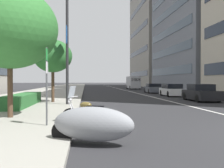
# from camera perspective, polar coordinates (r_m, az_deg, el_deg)

# --- Properties ---
(sidewalk_right_plaza) EXTENTS (160.00, 9.08, 0.15)m
(sidewalk_right_plaza) POSITION_cam_1_polar(r_m,az_deg,el_deg) (37.32, -13.53, -1.75)
(sidewalk_right_plaza) COLOR gray
(sidewalk_right_plaza) RESTS_ON ground
(lane_centre_stripe) EXTENTS (110.00, 0.16, 0.01)m
(lane_centre_stripe) POSITION_cam_1_polar(r_m,az_deg,el_deg) (42.55, 3.35, -1.52)
(lane_centre_stripe) COLOR silver
(lane_centre_stripe) RESTS_ON ground
(motorcycle_under_tarp) EXTENTS (1.52, 2.33, 1.01)m
(motorcycle_under_tarp) POSITION_cam_1_polar(r_m,az_deg,el_deg) (6.73, -4.47, -9.02)
(motorcycle_under_tarp) COLOR gray
(motorcycle_under_tarp) RESTS_ON ground
(motorcycle_mid_row) EXTENTS (1.01, 2.11, 1.49)m
(motorcycle_mid_row) POSITION_cam_1_polar(r_m,az_deg,el_deg) (9.42, -5.21, -6.85)
(motorcycle_mid_row) COLOR black
(motorcycle_mid_row) RESTS_ON ground
(car_approaching_light) EXTENTS (4.22, 2.01, 1.41)m
(car_approaching_light) POSITION_cam_1_polar(r_m,az_deg,el_deg) (22.29, 19.37, -1.96)
(car_approaching_light) COLOR black
(car_approaching_light) RESTS_ON ground
(car_mid_block_traffic) EXTENTS (4.23, 1.91, 1.35)m
(car_mid_block_traffic) POSITION_cam_1_polar(r_m,az_deg,el_deg) (28.40, 13.36, -1.38)
(car_mid_block_traffic) COLOR silver
(car_mid_block_traffic) RESTS_ON ground
(car_following_behind) EXTENTS (4.25, 2.04, 1.30)m
(car_following_behind) POSITION_cam_1_polar(r_m,az_deg,el_deg) (35.35, 9.25, -0.99)
(car_following_behind) COLOR #4C515B
(car_following_behind) RESTS_ON ground
(delivery_van_ahead) EXTENTS (5.18, 2.10, 2.53)m
(delivery_van_ahead) POSITION_cam_1_polar(r_m,az_deg,el_deg) (50.87, 4.80, 0.38)
(delivery_van_ahead) COLOR #B7B7BC
(delivery_van_ahead) RESTS_ON ground
(parking_sign_by_curb) EXTENTS (0.32, 0.06, 2.69)m
(parking_sign_by_curb) POSITION_cam_1_polar(r_m,az_deg,el_deg) (8.99, -14.47, 1.64)
(parking_sign_by_curb) COLOR #47494C
(parking_sign_by_curb) RESTS_ON sidewalk_right_plaza
(street_lamp_with_banners) EXTENTS (1.26, 2.55, 9.05)m
(street_lamp_with_banners) POSITION_cam_1_polar(r_m,az_deg,el_deg) (17.21, -8.91, 13.45)
(street_lamp_with_banners) COLOR #232326
(street_lamp_with_banners) RESTS_ON sidewalk_right_plaza
(clipped_hedge_bed) EXTENTS (6.20, 1.10, 0.72)m
(clipped_hedge_bed) POSITION_cam_1_polar(r_m,az_deg,el_deg) (16.61, -19.39, -3.37)
(clipped_hedge_bed) COLOR #28602D
(clipped_hedge_bed) RESTS_ON sidewalk_right_plaza
(street_tree_mid_sidewalk) EXTENTS (3.99, 3.99, 5.43)m
(street_tree_mid_sidewalk) POSITION_cam_1_polar(r_m,az_deg,el_deg) (11.67, -22.02, 11.53)
(street_tree_mid_sidewalk) COLOR #473323
(street_tree_mid_sidewalk) RESTS_ON sidewalk_right_plaza
(street_tree_by_lamp_post) EXTENTS (2.77, 2.77, 4.50)m
(street_tree_by_lamp_post) POSITION_cam_1_polar(r_m,az_deg,el_deg) (18.83, -13.19, 6.11)
(street_tree_by_lamp_post) COLOR #473323
(street_tree_by_lamp_post) RESTS_ON sidewalk_right_plaza
(office_tower_near_left) EXTENTS (27.98, 19.51, 47.03)m
(office_tower_near_left) POSITION_cam_1_polar(r_m,az_deg,el_deg) (84.58, 12.53, 15.69)
(office_tower_near_left) COLOR gray
(office_tower_near_left) RESTS_ON ground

